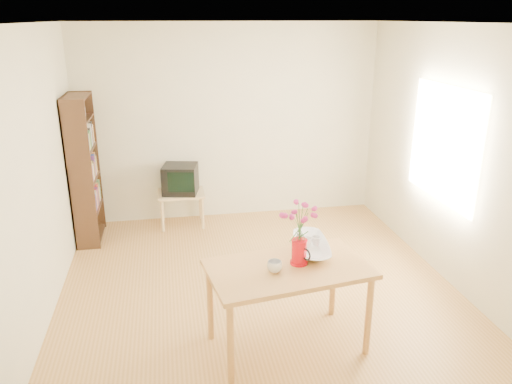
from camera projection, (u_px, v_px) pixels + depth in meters
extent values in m
plane|color=#A5753A|center=(261.00, 295.00, 5.02)|extent=(4.50, 4.50, 0.00)
plane|color=white|center=(262.00, 23.00, 4.16)|extent=(4.50, 4.50, 0.00)
plane|color=#F3ECC3|center=(230.00, 123.00, 6.68)|extent=(4.00, 0.00, 4.00)
plane|color=#F3ECC3|center=(348.00, 301.00, 2.50)|extent=(4.00, 0.00, 4.00)
plane|color=#F3ECC3|center=(32.00, 184.00, 4.25)|extent=(0.00, 4.50, 4.50)
plane|color=#F3ECC3|center=(460.00, 161.00, 4.93)|extent=(0.00, 4.50, 4.50)
plane|color=white|center=(444.00, 144.00, 5.17)|extent=(0.00, 1.30, 1.30)
cube|color=#BB8040|center=(289.00, 269.00, 4.02)|extent=(1.38, 0.92, 0.04)
cylinder|color=#BB8040|center=(231.00, 345.00, 3.69)|extent=(0.06, 0.06, 0.71)
cylinder|color=#BB8040|center=(369.00, 316.00, 4.05)|extent=(0.06, 0.06, 0.71)
cylinder|color=#BB8040|center=(210.00, 303.00, 4.23)|extent=(0.06, 0.06, 0.71)
cylinder|color=#BB8040|center=(333.00, 280.00, 4.60)|extent=(0.06, 0.06, 0.71)
cube|color=tan|center=(181.00, 194.00, 6.58)|extent=(0.60, 0.45, 0.03)
cylinder|color=tan|center=(162.00, 216.00, 6.44)|extent=(0.04, 0.04, 0.43)
cylinder|color=tan|center=(203.00, 214.00, 6.53)|extent=(0.04, 0.04, 0.43)
cylinder|color=tan|center=(162.00, 206.00, 6.78)|extent=(0.04, 0.04, 0.43)
cylinder|color=tan|center=(200.00, 204.00, 6.87)|extent=(0.04, 0.04, 0.43)
cube|color=black|center=(80.00, 178.00, 5.72)|extent=(0.28, 0.02, 1.80)
cube|color=black|center=(88.00, 162.00, 6.34)|extent=(0.28, 0.03, 1.80)
cube|color=black|center=(73.00, 170.00, 6.01)|extent=(0.02, 0.70, 1.80)
cube|color=black|center=(92.00, 235.00, 6.32)|extent=(0.27, 0.65, 0.02)
cube|color=black|center=(89.00, 208.00, 6.20)|extent=(0.27, 0.65, 0.02)
cube|color=black|center=(85.00, 179.00, 6.07)|extent=(0.27, 0.65, 0.02)
cube|color=black|center=(82.00, 149.00, 5.94)|extent=(0.27, 0.65, 0.02)
cube|color=black|center=(78.00, 119.00, 5.82)|extent=(0.27, 0.65, 0.02)
cube|color=black|center=(75.00, 97.00, 5.74)|extent=(0.27, 0.65, 0.02)
cylinder|color=red|center=(299.00, 252.00, 4.03)|extent=(0.12, 0.12, 0.20)
cylinder|color=red|center=(299.00, 262.00, 4.06)|extent=(0.14, 0.14, 0.02)
cylinder|color=red|center=(300.00, 240.00, 3.99)|extent=(0.13, 0.13, 0.01)
cone|color=red|center=(298.00, 246.00, 3.95)|extent=(0.07, 0.08, 0.06)
torus|color=black|center=(301.00, 247.00, 4.09)|extent=(0.06, 0.10, 0.10)
imported|color=white|center=(275.00, 267.00, 3.91)|extent=(0.15, 0.15, 0.09)
imported|color=white|center=(312.00, 228.00, 4.24)|extent=(0.47, 0.47, 0.40)
imported|color=white|center=(307.00, 232.00, 4.25)|extent=(0.10, 0.10, 0.07)
imported|color=white|center=(316.00, 231.00, 4.28)|extent=(0.09, 0.09, 0.07)
cube|color=black|center=(180.00, 179.00, 6.51)|extent=(0.50, 0.47, 0.37)
cube|color=black|center=(180.00, 176.00, 6.57)|extent=(0.34, 0.27, 0.26)
cube|color=black|center=(181.00, 182.00, 6.32)|extent=(0.33, 0.08, 0.26)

